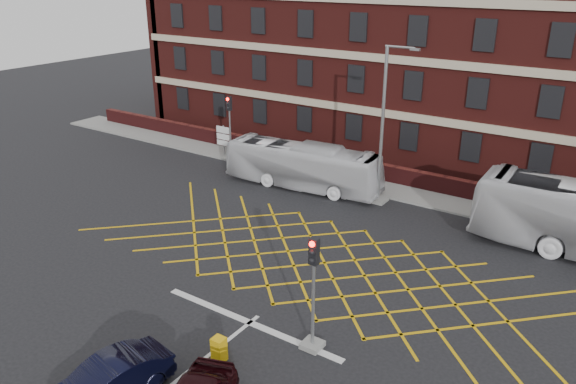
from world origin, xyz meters
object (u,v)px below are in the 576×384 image
Objects in this scene: bus_left at (303,166)px; utility_cabinet at (219,349)px; traffic_light_far at (230,133)px; direction_signs at (223,137)px; traffic_light_near at (313,304)px; car_navy at (107,382)px; street_lamp at (382,152)px.

bus_left is 10.79× the size of utility_cabinet.
traffic_light_far is 1.94× the size of direction_signs.
bus_left is 8.02m from direction_signs.
car_navy is at bearing -123.83° from traffic_light_near.
bus_left is 2.26× the size of traffic_light_near.
bus_left is 7.51m from traffic_light_far.
traffic_light_near reaches higher than car_navy.
street_lamp is 3.95× the size of direction_signs.
street_lamp is (12.05, -1.51, 1.20)m from traffic_light_far.
direction_signs is at bearing 138.19° from traffic_light_near.
car_navy is 3.71m from utility_cabinet.
traffic_light_far is 4.78× the size of utility_cabinet.
traffic_light_near is 21.69m from traffic_light_far.
car_navy is at bearing -58.29° from direction_signs.
car_navy is 1.88× the size of direction_signs.
street_lamp is at bearing 106.00° from traffic_light_near.
traffic_light_near is 1.00× the size of traffic_light_far.
street_lamp is at bearing -89.38° from bus_left.
traffic_light_near is 13.87m from street_lamp.
utility_cabinet is (13.62, -17.15, -1.32)m from traffic_light_far.
bus_left is 5.12m from street_lamp.
traffic_light_near reaches higher than bus_left.
traffic_light_near is 3.51m from utility_cabinet.
bus_left is at bearing 112.90° from utility_cabinet.
street_lamp is at bearing -7.13° from traffic_light_far.
bus_left is 2.34× the size of car_navy.
street_lamp reaches higher than utility_cabinet.
street_lamp is at bearing 99.66° from car_navy.
direction_signs is (-7.79, 1.91, 0.03)m from bus_left.
bus_left is 16.46m from utility_cabinet.
traffic_light_far is at bearing 128.46° from utility_cabinet.
traffic_light_far is at bearing 172.87° from street_lamp.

